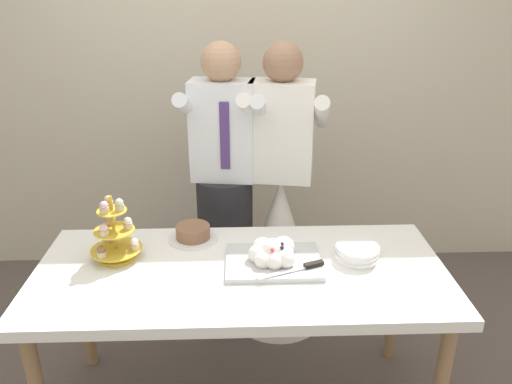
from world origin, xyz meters
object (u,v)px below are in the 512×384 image
plate_stack (357,252)px  person_groom (225,205)px  dessert_table (241,283)px  cupcake_stand (115,235)px  round_cake (193,233)px  person_bride (280,232)px  main_cake_tray (274,256)px

plate_stack → person_groom: (-0.61, 0.67, -0.06)m
dessert_table → person_groom: bearing=96.7°
cupcake_stand → person_groom: person_groom is taller
round_cake → person_bride: 0.66m
dessert_table → plate_stack: size_ratio=9.01×
cupcake_stand → main_cake_tray: size_ratio=0.71×
cupcake_stand → round_cake: (0.33, 0.17, -0.09)m
round_cake → main_cake_tray: bearing=-33.2°
person_bride → round_cake: bearing=-137.2°
cupcake_stand → person_bride: (0.79, 0.59, -0.31)m
main_cake_tray → plate_stack: (0.38, 0.03, -0.01)m
dessert_table → person_groom: (-0.09, 0.73, 0.05)m
cupcake_stand → person_groom: bearing=52.6°
plate_stack → person_bride: bearing=114.7°
dessert_table → person_groom: 0.74m
cupcake_stand → plate_stack: 1.09m
plate_stack → round_cake: 0.78m
cupcake_stand → person_groom: (0.47, 0.62, -0.15)m
cupcake_stand → round_cake: size_ratio=1.27×
round_cake → person_groom: (0.14, 0.45, -0.06)m
person_groom → person_bride: size_ratio=1.00×
main_cake_tray → round_cake: bearing=146.8°
cupcake_stand → round_cake: cupcake_stand is taller
round_cake → person_groom: bearing=72.5°
person_bride → plate_stack: bearing=-65.3°
cupcake_stand → main_cake_tray: (0.71, -0.08, -0.07)m
dessert_table → main_cake_tray: size_ratio=4.22×
dessert_table → cupcake_stand: (-0.56, 0.11, 0.19)m
plate_stack → person_bride: person_bride is taller
round_cake → person_bride: person_bride is taller
person_groom → person_bride: same height
round_cake → person_groom: 0.48m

